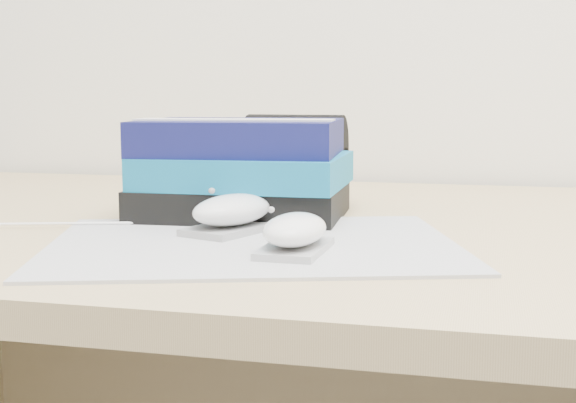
% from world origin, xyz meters
% --- Properties ---
extents(desk, '(1.60, 0.80, 0.73)m').
position_xyz_m(desk, '(0.00, 1.64, 0.50)').
color(desk, tan).
rests_on(desk, ground).
extents(mousepad, '(0.46, 0.40, 0.00)m').
position_xyz_m(mousepad, '(-0.12, 1.42, 0.73)').
color(mousepad, '#92939A').
rests_on(mousepad, desk).
extents(mouse_rear, '(0.09, 0.12, 0.04)m').
position_xyz_m(mouse_rear, '(-0.16, 1.47, 0.75)').
color(mouse_rear, '#99999B').
rests_on(mouse_rear, mousepad).
extents(mouse_front, '(0.06, 0.10, 0.04)m').
position_xyz_m(mouse_front, '(-0.07, 1.38, 0.75)').
color(mouse_front, '#A5A5A8').
rests_on(mouse_front, mousepad).
extents(usb_cable, '(0.22, 0.07, 0.00)m').
position_xyz_m(usb_cable, '(-0.30, 1.48, 0.73)').
color(usb_cable, white).
rests_on(usb_cable, mousepad).
extents(book_stack, '(0.24, 0.20, 0.12)m').
position_xyz_m(book_stack, '(-0.18, 1.58, 0.79)').
color(book_stack, black).
rests_on(book_stack, desk).
extents(pouch, '(0.13, 0.09, 0.12)m').
position_xyz_m(pouch, '(-0.15, 1.71, 0.79)').
color(pouch, black).
rests_on(pouch, desk).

